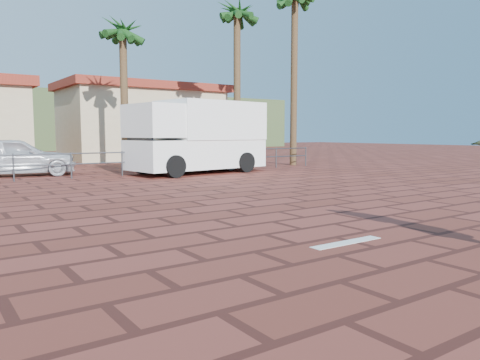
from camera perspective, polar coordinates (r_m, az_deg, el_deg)
name	(u,v)px	position (r m, az deg, el deg)	size (l,w,h in m)	color
ground	(265,235)	(8.03, 3.07, -6.67)	(120.00, 120.00, 0.00)	brown
paint_stripe	(347,242)	(7.63, 12.87, -7.43)	(1.40, 0.22, 0.01)	white
guardrail	(71,161)	(18.85, -19.90, 2.22)	(24.06, 0.06, 1.00)	#47494F
palm_center	(123,34)	(23.69, -14.11, 16.86)	(2.40, 2.40, 7.75)	brown
palm_right	(237,17)	(25.15, -0.36, 19.20)	(2.40, 2.40, 9.05)	brown
palm_far_right	(295,3)	(26.40, 6.70, 20.60)	(2.40, 2.40, 10.05)	brown
building_east	(142,121)	(32.81, -11.82, 7.04)	(10.60, 6.60, 5.00)	beige
campervan	(198,135)	(20.33, -5.13, 5.43)	(6.24, 3.29, 3.09)	white
car_silver	(14,157)	(20.77, -25.80, 2.59)	(1.86, 4.63, 1.58)	silver
car_white	(196,152)	(22.04, -5.37, 3.42)	(1.78, 5.11, 1.68)	white
street_sign	(207,134)	(21.16, -4.02, 5.61)	(0.47, 0.20, 2.41)	gray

